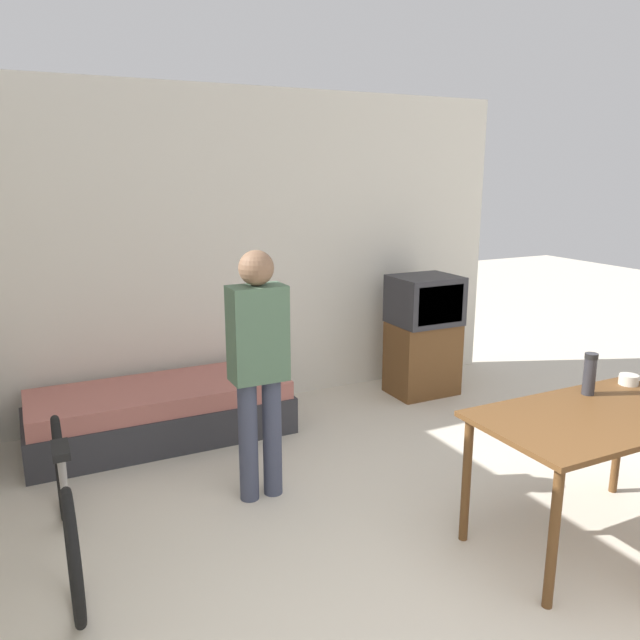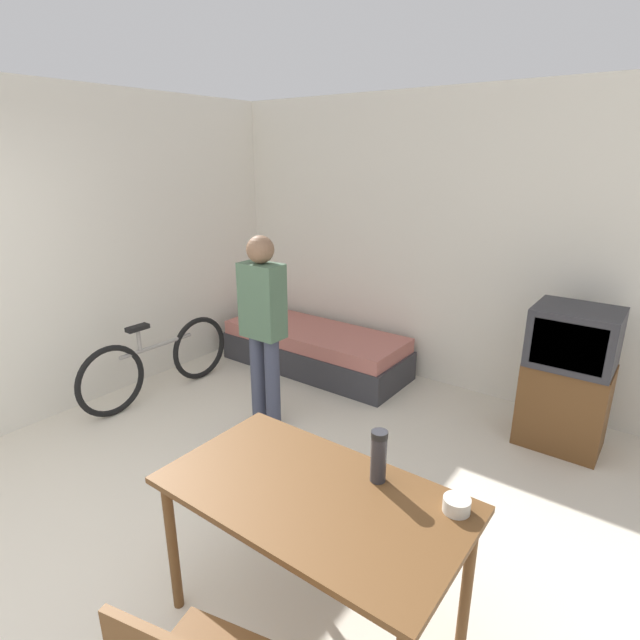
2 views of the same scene
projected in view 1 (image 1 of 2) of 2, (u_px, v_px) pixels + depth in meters
wall_back at (242, 252)px, 5.32m from camera, size 5.12×0.06×2.70m
daybed at (162, 413)px, 4.80m from camera, size 1.97×0.75×0.43m
tv at (423, 334)px, 5.71m from camera, size 0.60×0.49×1.10m
dining_table at (597, 429)px, 3.35m from camera, size 1.34×0.74×0.76m
bicycle at (66, 505)px, 3.25m from camera, size 0.08×1.59×0.73m
person_standing at (258, 359)px, 3.78m from camera, size 0.34×0.21×1.58m
thermos_flask at (590, 372)px, 3.59m from camera, size 0.07×0.07×0.25m
mate_bowl at (629, 380)px, 3.78m from camera, size 0.11×0.11×0.06m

